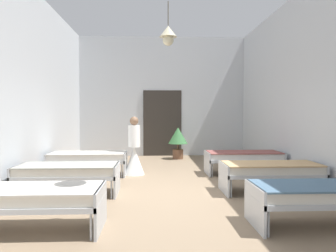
{
  "coord_description": "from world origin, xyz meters",
  "views": [
    {
      "loc": [
        -0.34,
        -6.12,
        1.54
      ],
      "look_at": [
        0.0,
        1.15,
        1.26
      ],
      "focal_mm": 34.19,
      "sensor_mm": 36.0,
      "label": 1
    }
  ],
  "objects_px": {
    "bed_left_row_0": "(29,198)",
    "bed_right_row_2": "(243,157)",
    "bed_right_row_0": "(322,194)",
    "bed_left_row_2": "(88,158)",
    "potted_plant": "(178,138)",
    "bed_left_row_1": "(68,172)",
    "nurse_near_aisle": "(134,154)",
    "bed_right_row_1": "(271,170)"
  },
  "relations": [
    {
      "from": "bed_right_row_2",
      "to": "potted_plant",
      "type": "distance_m",
      "value": 3.2
    },
    {
      "from": "potted_plant",
      "to": "bed_right_row_2",
      "type": "bearing_deg",
      "value": -62.81
    },
    {
      "from": "bed_left_row_2",
      "to": "bed_right_row_1",
      "type": "bearing_deg",
      "value": -25.82
    },
    {
      "from": "bed_right_row_1",
      "to": "nurse_near_aisle",
      "type": "bearing_deg",
      "value": 144.72
    },
    {
      "from": "bed_right_row_0",
      "to": "nurse_near_aisle",
      "type": "relative_size",
      "value": 1.28
    },
    {
      "from": "bed_left_row_1",
      "to": "nurse_near_aisle",
      "type": "height_order",
      "value": "nurse_near_aisle"
    },
    {
      "from": "nurse_near_aisle",
      "to": "bed_right_row_0",
      "type": "bearing_deg",
      "value": -176.64
    },
    {
      "from": "bed_right_row_0",
      "to": "bed_left_row_1",
      "type": "relative_size",
      "value": 1.0
    },
    {
      "from": "bed_right_row_2",
      "to": "potted_plant",
      "type": "bearing_deg",
      "value": 117.19
    },
    {
      "from": "bed_left_row_1",
      "to": "potted_plant",
      "type": "relative_size",
      "value": 1.76
    },
    {
      "from": "potted_plant",
      "to": "bed_left_row_0",
      "type": "bearing_deg",
      "value": -110.41
    },
    {
      "from": "bed_left_row_0",
      "to": "bed_left_row_2",
      "type": "height_order",
      "value": "same"
    },
    {
      "from": "bed_right_row_0",
      "to": "potted_plant",
      "type": "relative_size",
      "value": 1.76
    },
    {
      "from": "bed_left_row_2",
      "to": "bed_right_row_2",
      "type": "xyz_separation_m",
      "value": [
        3.93,
        0.0,
        0.0
      ]
    },
    {
      "from": "nurse_near_aisle",
      "to": "potted_plant",
      "type": "relative_size",
      "value": 1.38
    },
    {
      "from": "bed_left_row_0",
      "to": "bed_right_row_2",
      "type": "relative_size",
      "value": 1.0
    },
    {
      "from": "nurse_near_aisle",
      "to": "potted_plant",
      "type": "xyz_separation_m",
      "value": [
        1.32,
        2.77,
        0.18
      ]
    },
    {
      "from": "bed_right_row_1",
      "to": "bed_left_row_2",
      "type": "bearing_deg",
      "value": 154.18
    },
    {
      "from": "nurse_near_aisle",
      "to": "bed_right_row_2",
      "type": "bearing_deg",
      "value": -123.78
    },
    {
      "from": "bed_right_row_1",
      "to": "bed_right_row_2",
      "type": "bearing_deg",
      "value": 90.0
    },
    {
      "from": "bed_right_row_1",
      "to": "potted_plant",
      "type": "relative_size",
      "value": 1.76
    },
    {
      "from": "bed_right_row_0",
      "to": "nurse_near_aisle",
      "type": "xyz_separation_m",
      "value": [
        -2.78,
        3.87,
        0.09
      ]
    },
    {
      "from": "bed_left_row_1",
      "to": "bed_right_row_2",
      "type": "xyz_separation_m",
      "value": [
        3.93,
        1.9,
        0.0
      ]
    },
    {
      "from": "bed_right_row_1",
      "to": "bed_left_row_2",
      "type": "height_order",
      "value": "same"
    },
    {
      "from": "bed_left_row_0",
      "to": "potted_plant",
      "type": "xyz_separation_m",
      "value": [
        2.47,
        6.64,
        0.27
      ]
    },
    {
      "from": "bed_left_row_2",
      "to": "nurse_near_aisle",
      "type": "relative_size",
      "value": 1.28
    },
    {
      "from": "bed_right_row_1",
      "to": "potted_plant",
      "type": "distance_m",
      "value": 4.96
    },
    {
      "from": "bed_right_row_2",
      "to": "nurse_near_aisle",
      "type": "distance_m",
      "value": 2.78
    },
    {
      "from": "bed_right_row_0",
      "to": "nurse_near_aisle",
      "type": "bearing_deg",
      "value": 125.72
    },
    {
      "from": "bed_left_row_2",
      "to": "potted_plant",
      "type": "distance_m",
      "value": 3.77
    },
    {
      "from": "bed_left_row_1",
      "to": "bed_right_row_2",
      "type": "distance_m",
      "value": 4.36
    },
    {
      "from": "bed_left_row_0",
      "to": "potted_plant",
      "type": "bearing_deg",
      "value": 69.59
    },
    {
      "from": "bed_right_row_0",
      "to": "bed_left_row_2",
      "type": "xyz_separation_m",
      "value": [
        -3.93,
        3.8,
        0.0
      ]
    },
    {
      "from": "bed_right_row_2",
      "to": "potted_plant",
      "type": "xyz_separation_m",
      "value": [
        -1.46,
        2.84,
        0.27
      ]
    },
    {
      "from": "bed_left_row_1",
      "to": "bed_right_row_2",
      "type": "height_order",
      "value": "same"
    },
    {
      "from": "bed_left_row_2",
      "to": "bed_left_row_0",
      "type": "bearing_deg",
      "value": -90.0
    },
    {
      "from": "bed_right_row_0",
      "to": "bed_right_row_2",
      "type": "height_order",
      "value": "same"
    },
    {
      "from": "bed_right_row_1",
      "to": "bed_left_row_1",
      "type": "bearing_deg",
      "value": 180.0
    },
    {
      "from": "bed_left_row_2",
      "to": "nurse_near_aisle",
      "type": "height_order",
      "value": "nurse_near_aisle"
    },
    {
      "from": "bed_left_row_0",
      "to": "bed_left_row_1",
      "type": "bearing_deg",
      "value": 90.0
    },
    {
      "from": "bed_left_row_0",
      "to": "bed_right_row_2",
      "type": "bearing_deg",
      "value": 44.06
    },
    {
      "from": "nurse_near_aisle",
      "to": "bed_left_row_0",
      "type": "bearing_deg",
      "value": 131.15
    }
  ]
}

